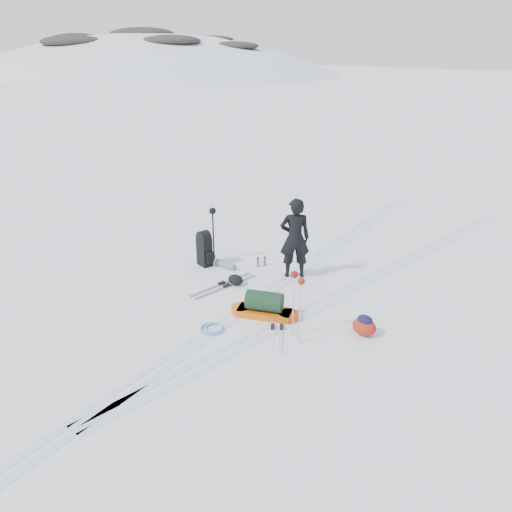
# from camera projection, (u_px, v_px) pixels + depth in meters

# --- Properties ---
(ground) EXTENTS (200.00, 200.00, 0.00)m
(ground) POSITION_uv_depth(u_px,v_px,m) (260.00, 298.00, 10.98)
(ground) COLOR white
(ground) RESTS_ON ground
(ski_tracks) EXTENTS (3.38, 17.97, 0.01)m
(ski_tracks) POSITION_uv_depth(u_px,v_px,m) (305.00, 291.00, 11.26)
(ski_tracks) COLOR silver
(ski_tracks) RESTS_ON ground
(skier) EXTENTS (0.84, 0.82, 1.94)m
(skier) POSITION_uv_depth(u_px,v_px,m) (295.00, 238.00, 11.63)
(skier) COLOR black
(skier) RESTS_ON ground
(pulk_sled) EXTENTS (1.47, 0.93, 0.55)m
(pulk_sled) POSITION_uv_depth(u_px,v_px,m) (264.00, 307.00, 10.19)
(pulk_sled) COLOR #DF5C0D
(pulk_sled) RESTS_ON ground
(expedition_rucksack) EXTENTS (1.01, 0.46, 0.92)m
(expedition_rucksack) POSITION_uv_depth(u_px,v_px,m) (207.00, 250.00, 12.41)
(expedition_rucksack) COLOR black
(expedition_rucksack) RESTS_ON ground
(ski_poles_black) EXTENTS (0.17, 0.18, 1.42)m
(ski_poles_black) POSITION_uv_depth(u_px,v_px,m) (213.00, 217.00, 12.42)
(ski_poles_black) COLOR black
(ski_poles_black) RESTS_ON ground
(ski_poles_silver) EXTENTS (0.39, 0.29, 1.35)m
(ski_poles_silver) POSITION_uv_depth(u_px,v_px,m) (298.00, 285.00, 9.03)
(ski_poles_silver) COLOR #BABCC1
(ski_poles_silver) RESTS_ON ground
(touring_skis_grey) EXTENTS (0.52, 1.80, 0.07)m
(touring_skis_grey) POSITION_uv_depth(u_px,v_px,m) (224.00, 285.00, 11.52)
(touring_skis_grey) COLOR gray
(touring_skis_grey) RESTS_ON ground
(touring_skis_white) EXTENTS (1.20, 1.60, 0.06)m
(touring_skis_white) POSITION_uv_depth(u_px,v_px,m) (277.00, 328.00, 9.81)
(touring_skis_white) COLOR white
(touring_skis_white) RESTS_ON ground
(rope_coil) EXTENTS (0.50, 0.50, 0.06)m
(rope_coil) POSITION_uv_depth(u_px,v_px,m) (213.00, 328.00, 9.76)
(rope_coil) COLOR #5D99E3
(rope_coil) RESTS_ON ground
(small_daypack) EXTENTS (0.58, 0.53, 0.41)m
(small_daypack) POSITION_uv_depth(u_px,v_px,m) (364.00, 325.00, 9.54)
(small_daypack) COLOR maroon
(small_daypack) RESTS_ON ground
(thermos_pair) EXTENTS (0.16, 0.25, 0.25)m
(thermos_pair) POSITION_uv_depth(u_px,v_px,m) (261.00, 262.00, 12.49)
(thermos_pair) COLOR slate
(thermos_pair) RESTS_ON ground
(stuff_sack) EXTENTS (0.45, 0.38, 0.24)m
(stuff_sack) POSITION_uv_depth(u_px,v_px,m) (236.00, 280.00, 11.54)
(stuff_sack) COLOR black
(stuff_sack) RESTS_ON ground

